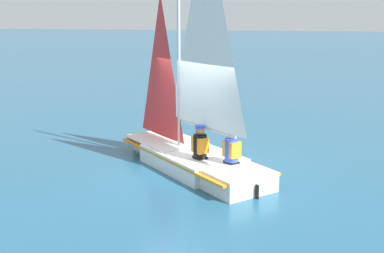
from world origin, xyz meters
The scene contains 4 objects.
ground_plane centered at (0.00, 0.00, 0.00)m, with size 260.00×260.00×0.00m, color #235675.
sailboat_main centered at (-0.01, -0.01, 0.81)m, with size 3.94×4.38×5.66m.
sailor_helm centered at (-0.48, -0.34, 0.63)m, with size 0.42×0.43×1.16m.
sailor_crew centered at (-0.61, -1.09, 0.63)m, with size 0.42×0.43×1.16m.
Camera 1 is at (-10.31, -3.35, 3.46)m, focal length 45.00 mm.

